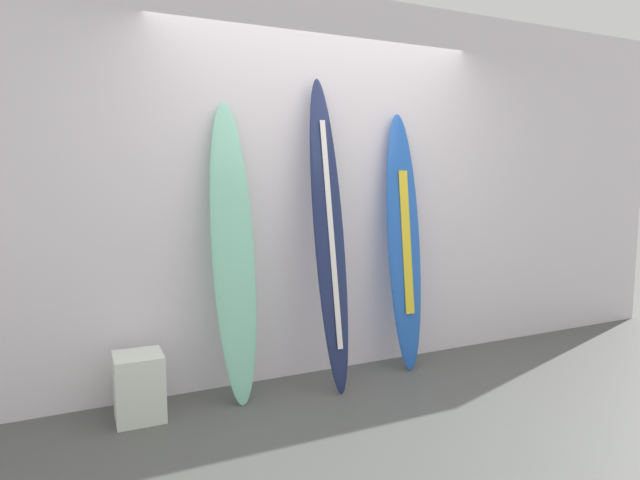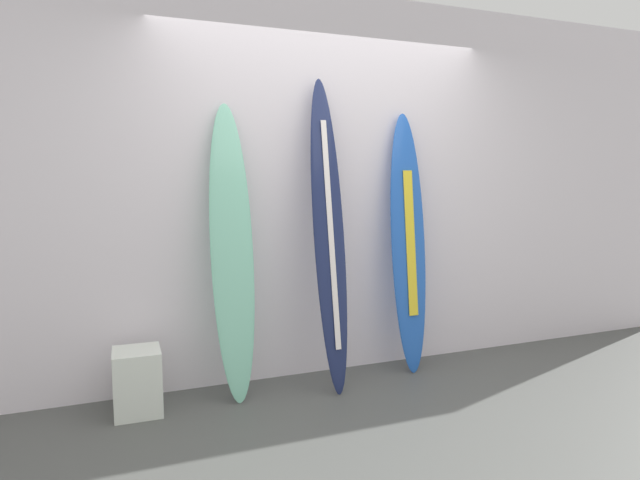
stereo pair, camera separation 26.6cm
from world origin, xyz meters
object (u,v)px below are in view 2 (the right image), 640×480
Objects in this scene: surfboard_seafoam at (232,254)px; surfboard_navy at (329,234)px; display_block_left at (138,382)px; surfboard_cobalt at (408,244)px.

surfboard_seafoam is 0.91× the size of surfboard_navy.
surfboard_navy is 1.56m from display_block_left.
surfboard_navy is 0.71m from surfboard_cobalt.
surfboard_cobalt is 2.13m from display_block_left.
surfboard_seafoam is 0.99m from display_block_left.
surfboard_cobalt is (1.35, 0.03, -0.00)m from surfboard_seafoam.
display_block_left is (-0.63, -0.07, -0.77)m from surfboard_seafoam.
surfboard_navy is at bearing -6.04° from surfboard_seafoam.
surfboard_cobalt is at bearing 1.28° from surfboard_seafoam.
surfboard_seafoam is 0.68m from surfboard_navy.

